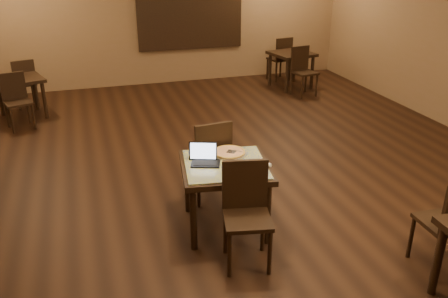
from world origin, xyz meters
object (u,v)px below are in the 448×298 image
object	(u,v)px
other_table_b_chair_near	(16,97)
laptop	(204,158)
pizza_pan	(229,153)
other_table_a_chair_far	(281,56)
other_table_a_chair_near	(302,68)
chair_main_near	(246,207)
other_table_b	(20,85)
chair_main_far	(210,156)
tiled_table	(225,172)
other_table_a	(291,58)
other_table_b_chair_far	(24,81)

from	to	relation	value
other_table_b_chair_near	laptop	bearing A→B (deg)	-77.92
laptop	pizza_pan	world-z (taller)	laptop
other_table_a_chair_far	laptop	bearing A→B (deg)	48.29
pizza_pan	other_table_a_chair_near	xyz separation A→B (m)	(2.90, 4.12, -0.21)
laptop	other_table_b_chair_near	size ratio (longest dim) A/B	0.38
chair_main_near	pizza_pan	world-z (taller)	chair_main_near
other_table_a_chair_near	other_table_b	size ratio (longest dim) A/B	1.03
chair_main_far	other_table_b_chair_near	world-z (taller)	chair_main_far
tiled_table	other_table_a	bearing A→B (deg)	67.05
chair_main_near	other_table_b	bearing A→B (deg)	126.58
laptop	other_table_a_chair_near	world-z (taller)	other_table_a_chair_near
pizza_pan	other_table_a_chair_far	size ratio (longest dim) A/B	0.40
other_table_a	other_table_a_chair_near	distance (m)	0.58
laptop	other_table_a_chair_near	bearing A→B (deg)	72.58
other_table_a	chair_main_near	bearing A→B (deg)	-129.27
pizza_pan	other_table_a_chair_near	distance (m)	5.04
other_table_a_chair_far	other_table_a_chair_near	bearing A→B (deg)	77.65
chair_main_far	laptop	bearing A→B (deg)	62.75
other_table_a_chair_near	other_table_a_chair_far	xyz separation A→B (m)	(0.03, 1.16, 0.00)
other_table_a_chair_far	other_table_b	world-z (taller)	other_table_a_chair_far
chair_main_near	pizza_pan	bearing A→B (deg)	94.76
tiled_table	other_table_b_chair_far	bearing A→B (deg)	123.52
chair_main_far	pizza_pan	bearing A→B (deg)	101.71
other_table_b_chair_near	other_table_b	bearing A→B (deg)	70.00
other_table_b	other_table_b_chair_far	bearing A→B (deg)	70.00
tiled_table	other_table_a_chair_near	xyz separation A→B (m)	(3.02, 4.36, -0.10)
pizza_pan	other_table_a_chair_near	bearing A→B (deg)	54.87
chair_main_far	pizza_pan	world-z (taller)	chair_main_far
chair_main_near	other_table_a_chair_far	xyz separation A→B (m)	(3.03, 6.13, -0.02)
other_table_a	other_table_b_chair_far	distance (m)	5.41
chair_main_near	other_table_a_chair_near	size ratio (longest dim) A/B	1.03
pizza_pan	other_table_b_chair_far	world-z (taller)	other_table_b_chair_far
tiled_table	other_table_b	size ratio (longest dim) A/B	1.09
tiled_table	other_table_a_chair_far	xyz separation A→B (m)	(3.05, 5.52, -0.10)
chair_main_near	tiled_table	bearing A→B (deg)	103.27
tiled_table	other_table_a_chair_far	world-z (taller)	other_table_a_chair_far
other_table_a	other_table_b_chair_far	size ratio (longest dim) A/B	1.02
chair_main_near	laptop	xyz separation A→B (m)	(-0.22, 0.71, 0.24)
pizza_pan	other_table_b_chair_near	world-z (taller)	other_table_b_chair_near
tiled_table	other_table_a	size ratio (longest dim) A/B	1.10
chair_main_far	other_table_b	size ratio (longest dim) A/B	1.07
laptop	other_table_b	size ratio (longest dim) A/B	0.37
other_table_b	other_table_b_chair_far	world-z (taller)	other_table_b_chair_far
chair_main_far	other_table_a_chair_far	bearing A→B (deg)	-126.95
laptop	other_table_b_chair_near	distance (m)	4.52
chair_main_far	other_table_a	distance (m)	5.28
laptop	other_table_b_chair_far	world-z (taller)	laptop
other_table_a_chair_near	pizza_pan	bearing A→B (deg)	-135.87
other_table_a_chair_far	other_table_b_chair_far	bearing A→B (deg)	-6.51
other_table_b_chair_near	other_table_b_chair_far	bearing A→B (deg)	70.00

